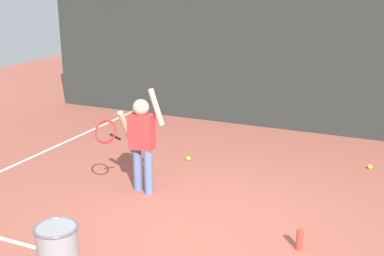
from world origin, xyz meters
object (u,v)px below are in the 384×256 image
(water_bottle, at_px, (300,240))
(tennis_ball_3, at_px, (370,167))
(tennis_player, at_px, (140,137))
(ball_hopper, at_px, (58,255))
(tennis_ball_1, at_px, (138,152))
(tennis_ball_2, at_px, (188,158))

(water_bottle, bearing_deg, tennis_ball_3, 79.66)
(tennis_player, bearing_deg, ball_hopper, -84.79)
(tennis_ball_3, bearing_deg, water_bottle, -100.34)
(tennis_player, xyz_separation_m, tennis_ball_1, (-0.77, 1.22, -0.69))
(water_bottle, relative_size, tennis_ball_3, 3.33)
(water_bottle, distance_m, tennis_ball_2, 2.75)
(tennis_ball_1, height_order, tennis_ball_2, same)
(water_bottle, height_order, tennis_ball_2, water_bottle)
(ball_hopper, xyz_separation_m, tennis_ball_1, (-1.09, 3.22, -0.26))
(water_bottle, distance_m, tennis_ball_1, 3.41)
(tennis_player, bearing_deg, water_bottle, -19.09)
(tennis_ball_1, bearing_deg, water_bottle, -31.81)
(tennis_player, bearing_deg, tennis_ball_2, 82.79)
(ball_hopper, distance_m, tennis_ball_3, 4.61)
(tennis_ball_2, height_order, tennis_ball_3, same)
(tennis_ball_1, xyz_separation_m, tennis_ball_2, (0.85, 0.04, 0.00))
(tennis_ball_1, bearing_deg, ball_hopper, -71.26)
(ball_hopper, height_order, water_bottle, ball_hopper)
(ball_hopper, height_order, tennis_ball_3, ball_hopper)
(tennis_player, xyz_separation_m, ball_hopper, (0.32, -2.00, -0.44))
(ball_hopper, bearing_deg, tennis_ball_1, 108.74)
(ball_hopper, relative_size, tennis_ball_3, 8.52)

